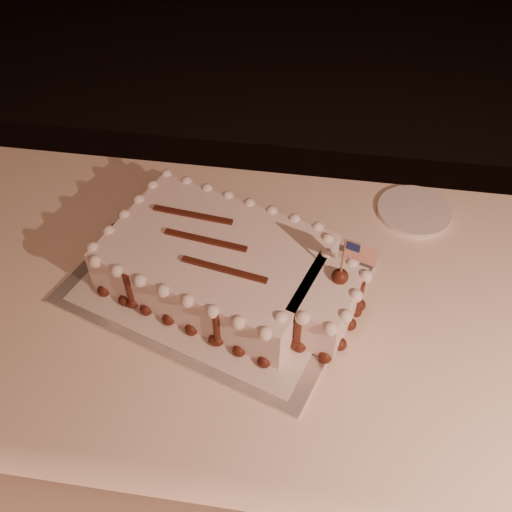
# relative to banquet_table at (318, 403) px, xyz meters

# --- Properties ---
(banquet_table) EXTENTS (2.40, 0.80, 0.75)m
(banquet_table) POSITION_rel_banquet_table_xyz_m (0.00, 0.00, 0.00)
(banquet_table) COLOR #FFDEC5
(banquet_table) RESTS_ON ground
(cake_board) EXTENTS (0.65, 0.56, 0.01)m
(cake_board) POSITION_rel_banquet_table_xyz_m (-0.24, 0.04, 0.38)
(cake_board) COLOR silver
(cake_board) RESTS_ON banquet_table
(doily) EXTENTS (0.58, 0.51, 0.00)m
(doily) POSITION_rel_banquet_table_xyz_m (-0.24, 0.04, 0.38)
(doily) COLOR silver
(doily) RESTS_ON cake_board
(sheet_cake) EXTENTS (0.54, 0.40, 0.20)m
(sheet_cake) POSITION_rel_banquet_table_xyz_m (-0.21, 0.03, 0.43)
(sheet_cake) COLOR white
(sheet_cake) RESTS_ON doily
(side_plate) EXTENTS (0.17, 0.17, 0.01)m
(side_plate) POSITION_rel_banquet_table_xyz_m (0.16, 0.30, 0.38)
(side_plate) COLOR silver
(side_plate) RESTS_ON banquet_table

